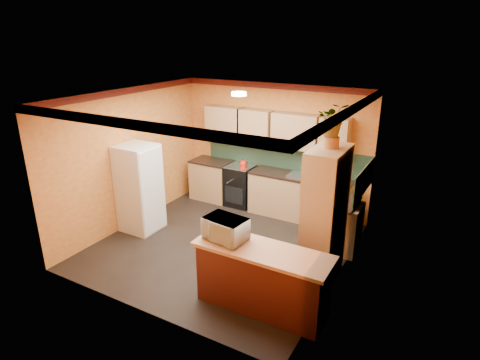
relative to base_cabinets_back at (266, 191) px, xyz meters
name	(u,v)px	position (x,y,z in m)	size (l,w,h in m)	color
room_shell	(231,130)	(0.04, -1.52, 1.65)	(4.24, 4.24, 2.72)	black
base_cabinets_back	(266,191)	(0.00, 0.00, 0.00)	(3.65, 0.60, 0.88)	tan
countertop_back	(266,171)	(0.00, 0.00, 0.46)	(3.65, 0.62, 0.04)	black
stove	(240,185)	(-0.62, 0.00, 0.02)	(0.58, 0.58, 0.91)	black
kettle	(243,163)	(-0.53, -0.05, 0.56)	(0.17, 0.17, 0.18)	red
sink	(301,175)	(0.77, 0.00, 0.50)	(0.48, 0.40, 0.03)	silver
base_cabinets_right	(336,226)	(1.82, -0.88, 0.00)	(0.60, 0.80, 0.88)	tan
countertop_right	(339,202)	(1.82, -0.88, 0.46)	(0.62, 0.80, 0.04)	black
fridge	(139,188)	(-1.73, -1.98, 0.41)	(0.68, 0.66, 1.70)	white
pantry	(325,215)	(1.87, -1.84, 0.61)	(0.48, 0.90, 2.10)	tan
fern_pot	(331,142)	(1.87, -1.79, 1.74)	(0.22, 0.22, 0.16)	#AA5E29
fern	(333,120)	(1.87, -1.79, 2.06)	(0.44, 0.38, 0.49)	tan
breakfast_bar	(262,281)	(1.41, -3.02, 0.00)	(1.80, 0.55, 0.88)	#541F13
bar_top	(262,251)	(1.41, -3.02, 0.47)	(1.90, 0.65, 0.05)	tan
microwave	(225,229)	(0.83, -3.02, 0.65)	(0.58, 0.39, 0.32)	white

